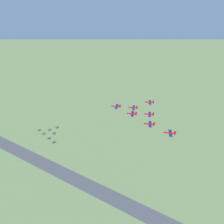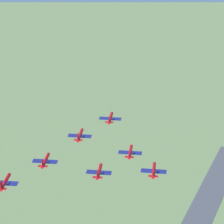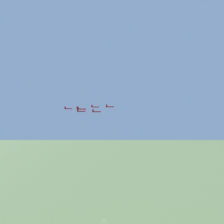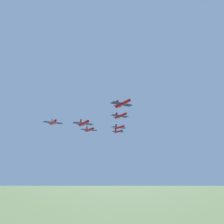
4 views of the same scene
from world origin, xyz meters
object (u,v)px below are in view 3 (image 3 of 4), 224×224
(jet_2, at_px, (96,112))
(jet_6, at_px, (68,109))
(jet_1, at_px, (95,107))
(jet_3, at_px, (81,109))
(jet_4, at_px, (81,111))
(jet_5, at_px, (81,109))
(jet_0, at_px, (110,107))

(jet_2, xyz_separation_m, jet_6, (44.44, -6.91, 3.89))
(jet_1, xyz_separation_m, jet_3, (16.62, 3.03, -2.01))
(jet_4, relative_size, jet_6, 1.00)
(jet_1, xyz_separation_m, jet_4, (5.43, 16.00, -4.79))
(jet_5, height_order, jet_6, jet_6)
(jet_1, height_order, jet_6, jet_1)
(jet_2, distance_m, jet_4, 16.90)
(jet_0, xyz_separation_m, jet_3, (33.25, 6.06, -1.98))
(jet_1, xyz_separation_m, jet_2, (-11.19, 12.97, -5.30))
(jet_2, xyz_separation_m, jet_3, (27.82, -9.94, 3.29))
(jet_0, relative_size, jet_6, 1.00)
(jet_3, bearing_deg, jet_5, 0.00)
(jet_3, bearing_deg, jet_1, 59.53)
(jet_1, height_order, jet_2, jet_1)
(jet_2, distance_m, jet_3, 29.72)
(jet_3, bearing_deg, jet_0, 59.53)
(jet_3, relative_size, jet_5, 1.00)
(jet_2, height_order, jet_4, jet_4)
(jet_0, distance_m, jet_6, 50.71)
(jet_2, height_order, jet_3, jet_3)
(jet_5, bearing_deg, jet_3, -180.00)
(jet_0, bearing_deg, jet_5, -59.53)
(jet_6, bearing_deg, jet_2, 40.36)
(jet_0, height_order, jet_5, jet_0)
(jet_3, relative_size, jet_6, 1.00)
(jet_2, bearing_deg, jet_5, -59.53)
(jet_1, bearing_deg, jet_0, 59.53)
(jet_0, xyz_separation_m, jet_1, (16.62, 3.03, 0.03))
(jet_2, bearing_deg, jet_0, 120.47)
(jet_3, distance_m, jet_4, 17.36)
(jet_3, distance_m, jet_6, 16.91)
(jet_4, height_order, jet_6, jet_6)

